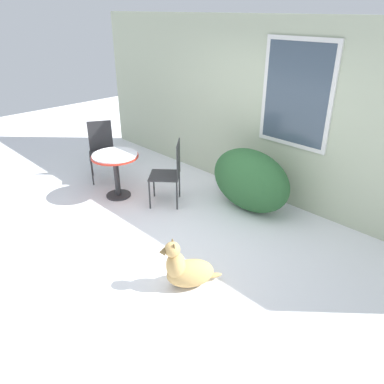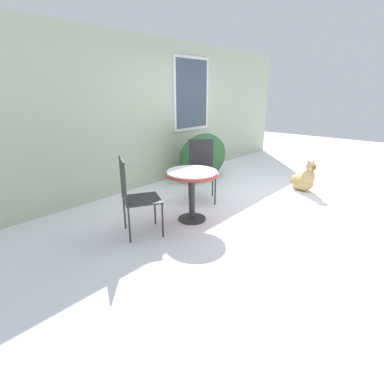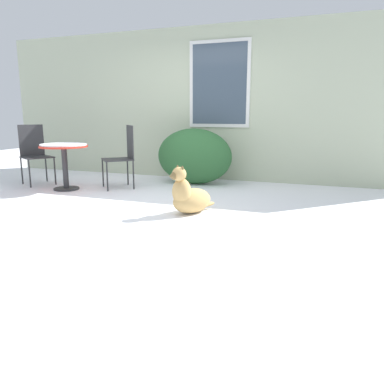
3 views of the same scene
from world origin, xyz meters
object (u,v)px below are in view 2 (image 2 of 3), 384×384
at_px(patio_table, 192,181).
at_px(dog, 304,180).
at_px(patio_chair_near_table, 201,168).
at_px(patio_chair_far_side, 135,194).

distance_m(patio_table, dog, 2.51).
distance_m(patio_chair_near_table, dog, 2.01).
xyz_separation_m(patio_chair_near_table, dog, (1.59, -1.18, -0.35)).
distance_m(patio_table, patio_chair_near_table, 0.91).
bearing_deg(patio_chair_near_table, patio_table, -101.91).
distance_m(patio_chair_near_table, patio_chair_far_side, 1.62).
relative_size(patio_table, patio_chair_far_side, 0.73).
bearing_deg(patio_chair_far_side, patio_table, -78.02).
xyz_separation_m(patio_table, patio_chair_far_side, (-0.82, 0.26, -0.03)).
bearing_deg(patio_table, dog, -16.84).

